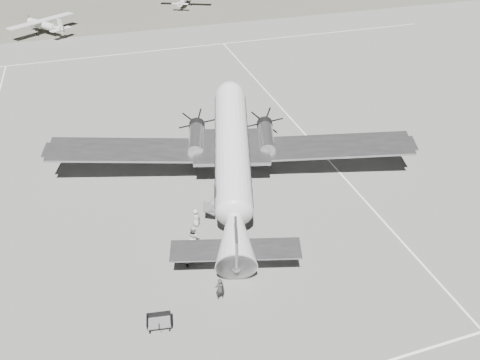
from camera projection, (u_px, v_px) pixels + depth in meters
name	position (u px, v px, depth m)	size (l,w,h in m)	color
ground	(218.00, 224.00, 34.97)	(260.00, 260.00, 0.00)	slate
taxi_line_right	(360.00, 195.00, 38.00)	(0.15, 80.00, 0.01)	white
taxi_line_horizon	(142.00, 52.00, 66.38)	(90.00, 0.15, 0.01)	white
dc3_airliner	(232.00, 159.00, 37.06)	(31.05, 21.54, 5.91)	silver
light_plane_left	(44.00, 26.00, 72.68)	(11.23, 9.11, 2.33)	silver
light_plane_right	(184.00, 0.00, 86.79)	(9.84, 7.99, 2.04)	silver
baggage_cart_near	(194.00, 255.00, 31.56)	(1.65, 1.17, 0.93)	#5C5C5C
baggage_cart_far	(159.00, 322.00, 27.03)	(1.48, 1.04, 0.83)	#5C5C5C
ground_crew	(220.00, 289.00, 28.63)	(0.60, 0.39, 1.63)	#303030
ramp_agent	(194.00, 237.00, 32.35)	(0.93, 0.73, 1.92)	silver
passenger	(196.00, 217.00, 34.48)	(0.71, 0.46, 1.45)	#B7B7B5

